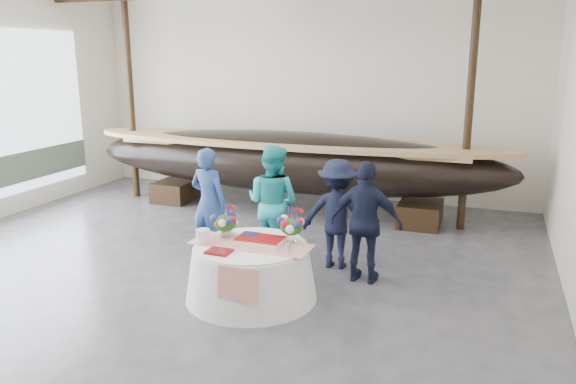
% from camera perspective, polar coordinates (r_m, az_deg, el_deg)
% --- Properties ---
extents(floor, '(10.00, 12.00, 0.01)m').
position_cam_1_polar(floor, '(7.77, -12.33, -10.28)').
color(floor, '#3D3D42').
rests_on(floor, ground).
extents(wall_back, '(10.00, 0.02, 4.50)m').
position_cam_1_polar(wall_back, '(12.59, 1.98, 9.89)').
color(wall_back, silver).
rests_on(wall_back, ground).
extents(longboat_display, '(8.73, 1.75, 1.64)m').
position_cam_1_polar(longboat_display, '(11.20, 0.09, 3.16)').
color(longboat_display, black).
rests_on(longboat_display, ground).
extents(banquet_table, '(1.72, 1.72, 0.74)m').
position_cam_1_polar(banquet_table, '(7.43, -3.75, -8.03)').
color(banquet_table, silver).
rests_on(banquet_table, ground).
extents(tabletop_items, '(1.60, 0.99, 0.40)m').
position_cam_1_polar(tabletop_items, '(7.40, -3.62, -3.82)').
color(tabletop_items, red).
rests_on(tabletop_items, banquet_table).
extents(guest_woman_blue, '(0.68, 0.49, 1.73)m').
position_cam_1_polar(guest_woman_blue, '(8.92, -8.05, -1.00)').
color(guest_woman_blue, navy).
rests_on(guest_woman_blue, ground).
extents(guest_woman_teal, '(0.98, 0.82, 1.80)m').
position_cam_1_polar(guest_woman_teal, '(8.65, -1.58, -1.08)').
color(guest_woman_teal, '#22ADB4').
rests_on(guest_woman_teal, ground).
extents(guest_man_left, '(1.09, 0.66, 1.65)m').
position_cam_1_polar(guest_man_left, '(8.36, 5.02, -2.24)').
color(guest_man_left, black).
rests_on(guest_man_left, ground).
extents(guest_man_right, '(1.04, 0.48, 1.73)m').
position_cam_1_polar(guest_man_right, '(7.84, 7.93, -3.10)').
color(guest_man_right, black).
rests_on(guest_man_right, ground).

